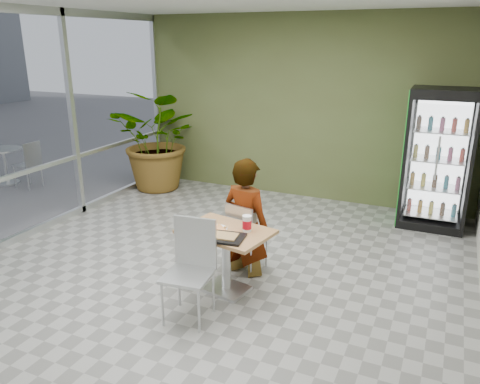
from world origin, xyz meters
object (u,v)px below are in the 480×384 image
object	(u,v)px
chair_near	(192,261)
seated_woman	(246,228)
dining_table	(226,248)
cafeteria_tray	(223,237)
beverage_fridge	(437,159)
potted_plant	(160,140)
soda_cup	(247,224)
chair_far	(243,233)

from	to	relation	value
chair_near	seated_woman	xyz separation A→B (m)	(0.12, 1.11, -0.04)
dining_table	cafeteria_tray	distance (m)	0.32
cafeteria_tray	beverage_fridge	distance (m)	3.86
seated_woman	dining_table	bearing A→B (deg)	101.49
beverage_fridge	potted_plant	world-z (taller)	beverage_fridge
dining_table	potted_plant	bearing A→B (deg)	133.57
dining_table	soda_cup	size ratio (longest dim) A/B	5.92
chair_near	soda_cup	world-z (taller)	chair_near
soda_cup	dining_table	bearing A→B (deg)	-163.36
chair_far	soda_cup	xyz separation A→B (m)	(0.24, -0.44, 0.32)
chair_far	seated_woman	bearing A→B (deg)	-103.31
cafeteria_tray	potted_plant	distance (m)	4.32
dining_table	chair_near	distance (m)	0.58
dining_table	soda_cup	distance (m)	0.38
chair_far	cafeteria_tray	bearing A→B (deg)	109.22
cafeteria_tray	chair_far	bearing A→B (deg)	97.02
dining_table	seated_woman	bearing A→B (deg)	89.29
soda_cup	seated_woman	bearing A→B (deg)	114.52
chair_far	chair_near	world-z (taller)	chair_near
potted_plant	chair_far	bearing A→B (deg)	-41.25
chair_near	seated_woman	size ratio (longest dim) A/B	0.60
chair_near	cafeteria_tray	distance (m)	0.42
seated_woman	chair_far	bearing A→B (deg)	76.69
soda_cup	beverage_fridge	xyz separation A→B (m)	(1.77, 3.05, 0.21)
soda_cup	cafeteria_tray	world-z (taller)	soda_cup
soda_cup	beverage_fridge	distance (m)	3.53
chair_far	seated_woman	distance (m)	0.07
seated_woman	potted_plant	distance (m)	3.76
chair_near	soda_cup	bearing A→B (deg)	55.10
soda_cup	beverage_fridge	bearing A→B (deg)	59.79
seated_woman	beverage_fridge	world-z (taller)	beverage_fridge
dining_table	chair_far	world-z (taller)	chair_far
seated_woman	cafeteria_tray	xyz separation A→B (m)	(0.07, -0.77, 0.19)
dining_table	potted_plant	world-z (taller)	potted_plant
soda_cup	potted_plant	world-z (taller)	potted_plant
seated_woman	cafeteria_tray	size ratio (longest dim) A/B	3.96
chair_far	chair_near	bearing A→B (deg)	96.79
seated_woman	beverage_fridge	size ratio (longest dim) A/B	0.83
seated_woman	beverage_fridge	xyz separation A→B (m)	(1.99, 2.57, 0.47)
seated_woman	soda_cup	size ratio (longest dim) A/B	9.62
seated_woman	potted_plant	world-z (taller)	potted_plant
chair_far	seated_woman	xyz separation A→B (m)	(0.02, 0.04, 0.05)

